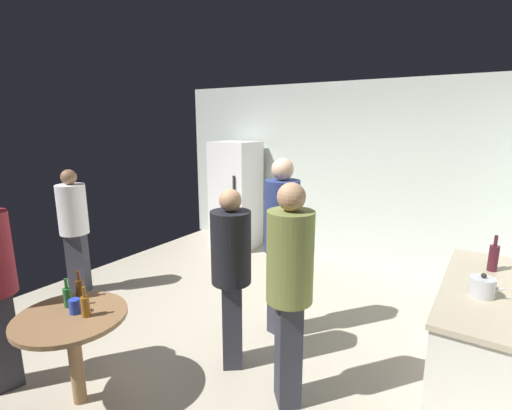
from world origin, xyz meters
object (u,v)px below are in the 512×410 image
beer_bottle_amber (85,306)px  person_in_olive_shirt (290,280)px  foreground_table (72,328)px  beer_bottle_brown (79,288)px  refrigerator (236,195)px  person_in_black_shirt (231,266)px  kettle (483,287)px  person_in_white_shirt (74,222)px  beer_bottle_green (68,297)px  plastic_cup_blue (75,306)px  wine_bottle_on_counter (493,257)px  person_in_navy_shirt (282,234)px

beer_bottle_amber → person_in_olive_shirt: person_in_olive_shirt is taller
foreground_table → beer_bottle_brown: size_ratio=3.48×
refrigerator → beer_bottle_amber: bearing=-70.6°
foreground_table → person_in_black_shirt: (0.72, 1.02, 0.30)m
beer_bottle_amber → beer_bottle_brown: (-0.31, 0.15, 0.00)m
kettle → person_in_white_shirt: 4.34m
person_in_black_shirt → person_in_olive_shirt: 0.65m
beer_bottle_green → plastic_cup_blue: bearing=-12.6°
refrigerator → plastic_cup_blue: bearing=-72.3°
person_in_black_shirt → wine_bottle_on_counter: bearing=174.9°
plastic_cup_blue → person_in_white_shirt: bearing=148.2°
person_in_navy_shirt → foreground_table: bearing=-12.2°
kettle → beer_bottle_green: kettle is taller
kettle → plastic_cup_blue: size_ratio=2.22×
beer_bottle_amber → person_in_white_shirt: person_in_white_shirt is taller
plastic_cup_blue → person_in_black_shirt: bearing=54.1°
beer_bottle_brown → beer_bottle_green: (0.06, -0.14, 0.00)m
beer_bottle_brown → plastic_cup_blue: size_ratio=2.09×
beer_bottle_brown → beer_bottle_green: 0.15m
person_in_black_shirt → person_in_olive_shirt: bearing=130.0°
person_in_white_shirt → person_in_navy_shirt: bearing=72.5°
beer_bottle_brown → plastic_cup_blue: (0.20, -0.17, -0.03)m
beer_bottle_green → plastic_cup_blue: 0.14m
person_in_white_shirt → person_in_navy_shirt: size_ratio=0.87×
refrigerator → beer_bottle_green: bearing=-74.1°
refrigerator → person_in_black_shirt: (1.88, -2.67, 0.03)m
foreground_table → person_in_white_shirt: bearing=147.3°
foreground_table → beer_bottle_green: (-0.13, 0.07, 0.19)m
beer_bottle_amber → plastic_cup_blue: size_ratio=2.09×
person_in_olive_shirt → refrigerator: bearing=-89.3°
refrigerator → person_in_white_shirt: (-0.62, -2.55, 0.01)m
beer_bottle_amber → beer_bottle_green: same height
beer_bottle_brown → kettle: bearing=27.1°
beer_bottle_green → person_in_black_shirt: person_in_black_shirt is taller
plastic_cup_blue → person_in_white_shirt: 2.10m
beer_bottle_brown → beer_bottle_green: same height
person_in_white_shirt → person_in_olive_shirt: (3.13, -0.26, 0.10)m
foreground_table → refrigerator: bearing=107.5°
person_in_olive_shirt → wine_bottle_on_counter: bearing=-174.1°
beer_bottle_green → person_in_olive_shirt: bearing=28.7°
foreground_table → beer_bottle_amber: size_ratio=3.48×
kettle → plastic_cup_blue: 2.98m
kettle → beer_bottle_green: bearing=-150.0°
beer_bottle_brown → beer_bottle_green: bearing=-65.1°
kettle → person_in_white_shirt: (-4.31, -0.46, -0.06)m
person_in_white_shirt → person_in_olive_shirt: bearing=55.8°
beer_bottle_amber → person_in_navy_shirt: 1.81m
beer_bottle_brown → person_in_white_shirt: 1.84m
wine_bottle_on_counter → beer_bottle_green: 3.45m
refrigerator → person_in_olive_shirt: (2.51, -2.81, 0.11)m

